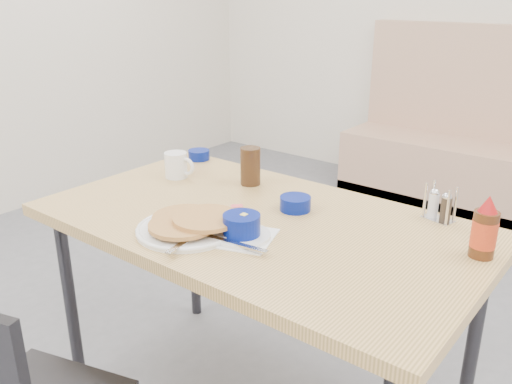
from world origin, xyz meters
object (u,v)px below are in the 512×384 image
Objects in this scene: creamer_bowl at (199,155)px; butter_bowl at (295,203)px; pancake_plate at (189,224)px; coffee_mug at (177,165)px; amber_tumbler at (250,166)px; condiment_caddy at (439,208)px; dining_table at (258,236)px; grits_setting at (242,228)px; syrup_bottle at (484,231)px; booth_bench at (485,158)px.

creamer_bowl is 0.67m from butter_bowl.
coffee_mug is at bearing 139.92° from pancake_plate.
amber_tumbler is at bearing -16.15° from creamer_bowl.
condiment_caddy reaches higher than pancake_plate.
dining_table is 15.54× the size of creamer_bowl.
grits_setting is 0.63m from condiment_caddy.
dining_table is at bearing -165.08° from syrup_bottle.
dining_table is 4.51× the size of pancake_plate.
pancake_plate reaches higher than dining_table.
booth_bench is 2.77m from pancake_plate.
pancake_plate is at bearing -92.13° from booth_bench.
condiment_caddy reaches higher than grits_setting.
dining_table is 0.67m from syrup_bottle.
amber_tumbler is at bearing 104.99° from pancake_plate.
dining_table is at bearing -30.16° from creamer_bowl.
booth_bench is 13.60× the size of amber_tumbler.
booth_bench reaches higher than dining_table.
creamer_bowl is 0.51× the size of syrup_bottle.
amber_tumbler is 0.68m from condiment_caddy.
dining_table is at bearing -129.60° from condiment_caddy.
booth_bench is 6.12× the size of pancake_plate.
amber_tumbler reaches higher than butter_bowl.
grits_setting is (0.54, -0.27, -0.02)m from coffee_mug.
syrup_bottle is at bearing -7.97° from creamer_bowl.
pancake_plate is (-0.10, -0.20, 0.08)m from dining_table.
creamer_bowl is (-0.10, 0.22, -0.03)m from coffee_mug.
creamer_bowl is at bearing 161.77° from butter_bowl.
butter_bowl is (0.64, -0.21, 0.00)m from creamer_bowl.
grits_setting is (0.16, 0.06, 0.01)m from pancake_plate.
amber_tumbler is 1.21× the size of condiment_caddy.
condiment_caddy is (0.45, 0.34, 0.10)m from dining_table.
pancake_plate is 1.76× the size of syrup_bottle.
booth_bench is 21.09× the size of creamer_bowl.
pancake_plate is at bearing -75.01° from amber_tumbler.
butter_bowl is 0.73× the size of amber_tumbler.
butter_bowl is at bearing 0.95° from coffee_mug.
creamer_bowl is 0.38m from amber_tumbler.
condiment_caddy is at bearing -78.36° from booth_bench.
butter_bowl reaches higher than dining_table.
condiment_caddy is 0.25m from syrup_bottle.
creamer_bowl is at bearing -104.93° from booth_bench.
pancake_plate reaches higher than butter_bowl.
butter_bowl is at bearing -138.75° from condiment_caddy.
syrup_bottle reaches higher than grits_setting.
amber_tumbler is (0.37, -0.11, 0.05)m from creamer_bowl.
grits_setting is at bearing -69.80° from dining_table.
amber_tumbler is (-0.12, 0.44, 0.05)m from pancake_plate.
condiment_caddy is at bearing 44.53° from pancake_plate.
syrup_bottle is (0.18, -0.17, 0.04)m from condiment_caddy.
condiment_caddy reaches higher than coffee_mug.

